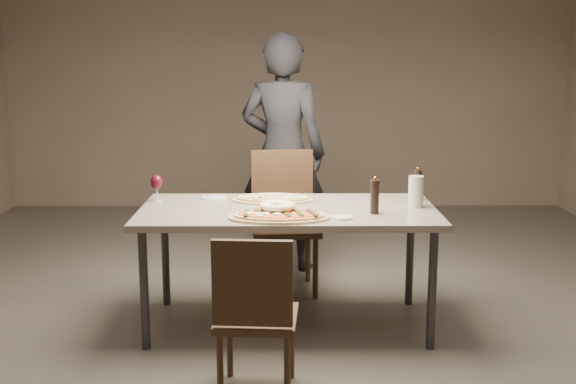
{
  "coord_description": "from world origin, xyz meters",
  "views": [
    {
      "loc": [
        -0.02,
        -4.28,
        1.7
      ],
      "look_at": [
        0.0,
        0.0,
        0.85
      ],
      "focal_mm": 45.0,
      "sensor_mm": 36.0,
      "label": 1
    }
  ],
  "objects_px": {
    "ham_pizza": "(273,199)",
    "carafe": "(416,192)",
    "diner": "(283,153)",
    "zucchini_pizza": "(279,216)",
    "chair_far": "(284,212)",
    "pepper_mill_left": "(375,196)",
    "bread_basket": "(278,208)",
    "dining_table": "(288,217)",
    "chair_near": "(255,308)"
  },
  "relations": [
    {
      "from": "carafe",
      "to": "pepper_mill_left",
      "type": "bearing_deg",
      "value": -146.2
    },
    {
      "from": "ham_pizza",
      "to": "carafe",
      "type": "height_order",
      "value": "carafe"
    },
    {
      "from": "pepper_mill_left",
      "to": "carafe",
      "type": "relative_size",
      "value": 1.16
    },
    {
      "from": "bread_basket",
      "to": "carafe",
      "type": "relative_size",
      "value": 1.1
    },
    {
      "from": "chair_near",
      "to": "diner",
      "type": "bearing_deg",
      "value": 90.55
    },
    {
      "from": "pepper_mill_left",
      "to": "bread_basket",
      "type": "bearing_deg",
      "value": -175.36
    },
    {
      "from": "bread_basket",
      "to": "chair_far",
      "type": "xyz_separation_m",
      "value": [
        0.03,
        0.94,
        -0.24
      ]
    },
    {
      "from": "zucchini_pizza",
      "to": "ham_pizza",
      "type": "relative_size",
      "value": 1.14
    },
    {
      "from": "zucchini_pizza",
      "to": "bread_basket",
      "type": "relative_size",
      "value": 2.77
    },
    {
      "from": "dining_table",
      "to": "ham_pizza",
      "type": "bearing_deg",
      "value": 115.38
    },
    {
      "from": "bread_basket",
      "to": "carafe",
      "type": "bearing_deg",
      "value": 15.22
    },
    {
      "from": "zucchini_pizza",
      "to": "chair_far",
      "type": "bearing_deg",
      "value": 89.25
    },
    {
      "from": "zucchini_pizza",
      "to": "carafe",
      "type": "xyz_separation_m",
      "value": [
        0.84,
        0.31,
        0.08
      ]
    },
    {
      "from": "chair_far",
      "to": "carafe",
      "type": "bearing_deg",
      "value": 132.92
    },
    {
      "from": "dining_table",
      "to": "chair_near",
      "type": "distance_m",
      "value": 1.01
    },
    {
      "from": "bread_basket",
      "to": "chair_far",
      "type": "distance_m",
      "value": 0.97
    },
    {
      "from": "ham_pizza",
      "to": "chair_near",
      "type": "distance_m",
      "value": 1.22
    },
    {
      "from": "dining_table",
      "to": "chair_far",
      "type": "height_order",
      "value": "chair_far"
    },
    {
      "from": "zucchini_pizza",
      "to": "chair_far",
      "type": "distance_m",
      "value": 1.05
    },
    {
      "from": "ham_pizza",
      "to": "carafe",
      "type": "bearing_deg",
      "value": -28.44
    },
    {
      "from": "carafe",
      "to": "diner",
      "type": "height_order",
      "value": "diner"
    },
    {
      "from": "dining_table",
      "to": "ham_pizza",
      "type": "height_order",
      "value": "ham_pizza"
    },
    {
      "from": "diner",
      "to": "dining_table",
      "type": "bearing_deg",
      "value": 107.39
    },
    {
      "from": "zucchini_pizza",
      "to": "diner",
      "type": "distance_m",
      "value": 1.52
    },
    {
      "from": "dining_table",
      "to": "zucchini_pizza",
      "type": "height_order",
      "value": "zucchini_pizza"
    },
    {
      "from": "chair_near",
      "to": "dining_table",
      "type": "bearing_deg",
      "value": 84.34
    },
    {
      "from": "ham_pizza",
      "to": "carafe",
      "type": "relative_size",
      "value": 2.68
    },
    {
      "from": "bread_basket",
      "to": "chair_near",
      "type": "height_order",
      "value": "chair_near"
    },
    {
      "from": "chair_near",
      "to": "chair_far",
      "type": "distance_m",
      "value": 1.72
    },
    {
      "from": "chair_near",
      "to": "diner",
      "type": "distance_m",
      "value": 2.26
    },
    {
      "from": "zucchini_pizza",
      "to": "pepper_mill_left",
      "type": "height_order",
      "value": "pepper_mill_left"
    },
    {
      "from": "zucchini_pizza",
      "to": "diner",
      "type": "xyz_separation_m",
      "value": [
        0.02,
        1.52,
        0.15
      ]
    },
    {
      "from": "ham_pizza",
      "to": "bread_basket",
      "type": "xyz_separation_m",
      "value": [
        0.03,
        -0.4,
        0.03
      ]
    },
    {
      "from": "pepper_mill_left",
      "to": "chair_near",
      "type": "height_order",
      "value": "pepper_mill_left"
    },
    {
      "from": "dining_table",
      "to": "pepper_mill_left",
      "type": "xyz_separation_m",
      "value": [
        0.51,
        -0.15,
        0.16
      ]
    },
    {
      "from": "ham_pizza",
      "to": "chair_near",
      "type": "xyz_separation_m",
      "value": [
        -0.07,
        -1.18,
        -0.3
      ]
    },
    {
      "from": "dining_table",
      "to": "bread_basket",
      "type": "height_order",
      "value": "bread_basket"
    },
    {
      "from": "bread_basket",
      "to": "chair_far",
      "type": "bearing_deg",
      "value": 87.95
    },
    {
      "from": "diner",
      "to": "carafe",
      "type": "bearing_deg",
      "value": 139.97
    },
    {
      "from": "dining_table",
      "to": "carafe",
      "type": "relative_size",
      "value": 9.39
    },
    {
      "from": "bread_basket",
      "to": "carafe",
      "type": "xyz_separation_m",
      "value": [
        0.84,
        0.23,
        0.05
      ]
    },
    {
      "from": "bread_basket",
      "to": "chair_far",
      "type": "height_order",
      "value": "chair_far"
    },
    {
      "from": "zucchini_pizza",
      "to": "pepper_mill_left",
      "type": "relative_size",
      "value": 2.62
    },
    {
      "from": "ham_pizza",
      "to": "dining_table",
      "type": "bearing_deg",
      "value": -82.12
    },
    {
      "from": "ham_pizza",
      "to": "chair_far",
      "type": "xyz_separation_m",
      "value": [
        0.07,
        0.54,
        -0.21
      ]
    },
    {
      "from": "zucchini_pizza",
      "to": "carafe",
      "type": "bearing_deg",
      "value": 21.28
    },
    {
      "from": "bread_basket",
      "to": "carafe",
      "type": "height_order",
      "value": "carafe"
    },
    {
      "from": "carafe",
      "to": "chair_near",
      "type": "xyz_separation_m",
      "value": [
        -0.95,
        -1.01,
        -0.38
      ]
    },
    {
      "from": "ham_pizza",
      "to": "diner",
      "type": "relative_size",
      "value": 0.28
    },
    {
      "from": "pepper_mill_left",
      "to": "ham_pizza",
      "type": "bearing_deg",
      "value": 149.72
    }
  ]
}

